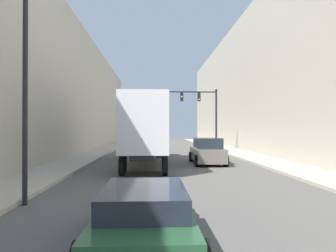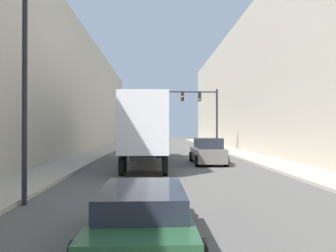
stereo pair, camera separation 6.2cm
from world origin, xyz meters
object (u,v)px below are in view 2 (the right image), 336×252
traffic_signal_gantry (205,109)px  street_lamp (25,45)px  sedan_car (143,215)px  suv_car (208,152)px  semi_truck (146,128)px

traffic_signal_gantry → street_lamp: 25.11m
sedan_car → street_lamp: size_ratio=0.60×
suv_car → street_lamp: size_ratio=0.57×
traffic_signal_gantry → street_lamp: (-9.28, -23.32, 0.55)m
semi_truck → traffic_signal_gantry: size_ratio=2.11×
sedan_car → suv_car: (3.82, 15.08, 0.24)m
suv_car → traffic_signal_gantry: (1.65, 11.75, 3.60)m
sedan_car → semi_truck: bearing=91.2°
suv_car → traffic_signal_gantry: bearing=82.0°
semi_truck → suv_car: size_ratio=3.04×
street_lamp → traffic_signal_gantry: bearing=68.3°
traffic_signal_gantry → semi_truck: bearing=-116.5°
sedan_car → street_lamp: 6.79m
semi_truck → street_lamp: 12.47m
semi_truck → street_lamp: (-3.49, -11.69, 2.59)m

